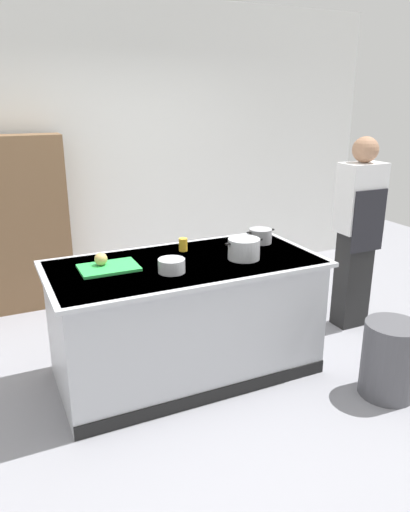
# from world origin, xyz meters

# --- Properties ---
(ground_plane) EXTENTS (10.00, 10.00, 0.00)m
(ground_plane) POSITION_xyz_m (0.00, 0.00, 0.00)
(ground_plane) COLOR gray
(back_wall) EXTENTS (6.40, 0.12, 3.00)m
(back_wall) POSITION_xyz_m (0.00, 2.10, 1.50)
(back_wall) COLOR white
(back_wall) RESTS_ON ground_plane
(counter_island) EXTENTS (1.98, 0.98, 0.90)m
(counter_island) POSITION_xyz_m (0.00, -0.00, 0.47)
(counter_island) COLOR #B7BABF
(counter_island) RESTS_ON ground_plane
(cutting_board) EXTENTS (0.40, 0.28, 0.02)m
(cutting_board) POSITION_xyz_m (-0.54, 0.08, 0.91)
(cutting_board) COLOR green
(cutting_board) RESTS_ON counter_island
(onion) EXTENTS (0.09, 0.09, 0.09)m
(onion) POSITION_xyz_m (-0.58, 0.13, 0.97)
(onion) COLOR tan
(onion) RESTS_ON cutting_board
(stock_pot) EXTENTS (0.30, 0.23, 0.15)m
(stock_pot) POSITION_xyz_m (0.42, -0.11, 0.98)
(stock_pot) COLOR #B7BABF
(stock_pot) RESTS_ON counter_island
(sauce_pan) EXTENTS (0.25, 0.18, 0.12)m
(sauce_pan) POSITION_xyz_m (0.74, 0.19, 0.96)
(sauce_pan) COLOR #99999E
(sauce_pan) RESTS_ON counter_island
(mixing_bowl) EXTENTS (0.18, 0.18, 0.09)m
(mixing_bowl) POSITION_xyz_m (-0.17, -0.16, 0.95)
(mixing_bowl) COLOR #B7BABF
(mixing_bowl) RESTS_ON counter_island
(juice_cup) EXTENTS (0.07, 0.07, 0.10)m
(juice_cup) POSITION_xyz_m (0.09, 0.25, 0.95)
(juice_cup) COLOR yellow
(juice_cup) RESTS_ON counter_island
(trash_bin) EXTENTS (0.39, 0.39, 0.55)m
(trash_bin) POSITION_xyz_m (1.18, -0.88, 0.28)
(trash_bin) COLOR #4C4C51
(trash_bin) RESTS_ON ground_plane
(person_chef) EXTENTS (0.38, 0.25, 1.72)m
(person_chef) POSITION_xyz_m (1.70, 0.12, 0.91)
(person_chef) COLOR black
(person_chef) RESTS_ON ground_plane
(bookshelf) EXTENTS (1.10, 0.31, 1.70)m
(bookshelf) POSITION_xyz_m (-1.07, 1.80, 0.85)
(bookshelf) COLOR brown
(bookshelf) RESTS_ON ground_plane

